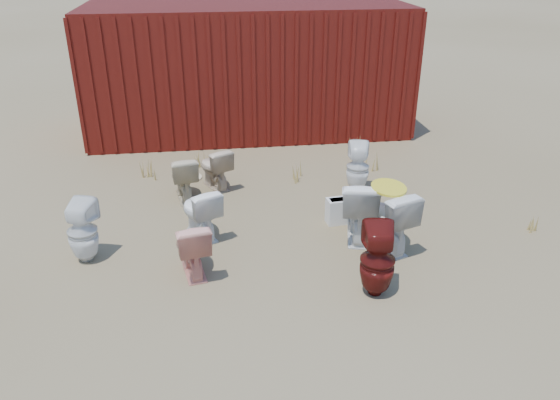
{
  "coord_description": "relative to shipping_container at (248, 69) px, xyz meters",
  "views": [
    {
      "loc": [
        -0.82,
        -5.47,
        3.5
      ],
      "look_at": [
        0.0,
        0.6,
        0.55
      ],
      "focal_mm": 35.0,
      "sensor_mm": 36.0,
      "label": 1
    }
  ],
  "objects": [
    {
      "name": "ground",
      "position": [
        0.0,
        -5.2,
        -1.2
      ],
      "size": [
        100.0,
        100.0,
        0.0
      ],
      "primitive_type": "plane",
      "color": "brown",
      "rests_on": "ground"
    },
    {
      "name": "shipping_container",
      "position": [
        0.0,
        0.0,
        0.0
      ],
      "size": [
        6.0,
        2.4,
        2.4
      ],
      "primitive_type": "cube",
      "color": "#440F0B",
      "rests_on": "ground"
    },
    {
      "name": "toilet_front_pink",
      "position": [
        -1.1,
        -5.24,
        -0.86
      ],
      "size": [
        0.5,
        0.73,
        0.68
      ],
      "primitive_type": "imported",
      "rotation": [
        0.0,
        0.0,
        3.32
      ],
      "color": "#E99886",
      "rests_on": "ground"
    },
    {
      "name": "toilet_front_c",
      "position": [
        -1.0,
        -4.39,
        -0.86
      ],
      "size": [
        0.63,
        0.77,
        0.69
      ],
      "primitive_type": "imported",
      "rotation": [
        0.0,
        0.0,
        3.56
      ],
      "color": "white",
      "rests_on": "ground"
    },
    {
      "name": "toilet_front_maroon",
      "position": [
        0.86,
        -5.93,
        -0.79
      ],
      "size": [
        0.44,
        0.44,
        0.83
      ],
      "primitive_type": "imported",
      "rotation": [
        0.0,
        0.0,
        2.95
      ],
      "color": "#5B120F",
      "rests_on": "ground"
    },
    {
      "name": "toilet_front_e",
      "position": [
        1.0,
        -4.68,
        -0.79
      ],
      "size": [
        0.64,
        0.9,
        0.83
      ],
      "primitive_type": "imported",
      "rotation": [
        0.0,
        0.0,
        2.91
      ],
      "color": "white",
      "rests_on": "ground"
    },
    {
      "name": "toilet_back_a",
      "position": [
        -2.37,
        -4.8,
        -0.81
      ],
      "size": [
        0.44,
        0.44,
        0.78
      ],
      "primitive_type": "imported",
      "rotation": [
        0.0,
        0.0,
        2.85
      ],
      "color": "white",
      "rests_on": "ground"
    },
    {
      "name": "toilet_back_beige_left",
      "position": [
        -0.78,
        -2.87,
        -0.88
      ],
      "size": [
        0.61,
        0.73,
        0.65
      ],
      "primitive_type": "imported",
      "rotation": [
        0.0,
        0.0,
        3.6
      ],
      "color": "#C9B093",
      "rests_on": "ground"
    },
    {
      "name": "toilet_back_beige_right",
      "position": [
        -1.24,
        -3.22,
        -0.86
      ],
      "size": [
        0.49,
        0.72,
        0.68
      ],
      "primitive_type": "imported",
      "rotation": [
        0.0,
        0.0,
        3.32
      ],
      "color": "#C1B18D",
      "rests_on": "ground"
    },
    {
      "name": "toilet_back_yellowlid",
      "position": [
        1.25,
        -5.0,
        -0.79
      ],
      "size": [
        0.69,
        0.9,
        0.81
      ],
      "primitive_type": "imported",
      "rotation": [
        0.0,
        0.0,
        3.48
      ],
      "color": "silver",
      "rests_on": "ground"
    },
    {
      "name": "toilet_back_e",
      "position": [
        1.36,
        -3.28,
        -0.82
      ],
      "size": [
        0.41,
        0.42,
        0.76
      ],
      "primitive_type": "imported",
      "rotation": [
        0.0,
        0.0,
        2.91
      ],
      "color": "white",
      "rests_on": "ground"
    },
    {
      "name": "yellow_lid",
      "position": [
        1.25,
        -5.0,
        -0.37
      ],
      "size": [
        0.41,
        0.52,
        0.02
      ],
      "primitive_type": "ellipsoid",
      "color": "yellow",
      "rests_on": "toilet_back_yellowlid"
    },
    {
      "name": "loose_tank",
      "position": [
        0.93,
        -4.26,
        -1.02
      ],
      "size": [
        0.52,
        0.25,
        0.35
      ],
      "primitive_type": "cube",
      "rotation": [
        0.0,
        0.0,
        0.11
      ],
      "color": "silver",
      "rests_on": "ground"
    },
    {
      "name": "loose_lid_near",
      "position": [
        -1.0,
        -3.8,
        -1.19
      ],
      "size": [
        0.48,
        0.56,
        0.02
      ],
      "primitive_type": "ellipsoid",
      "rotation": [
        0.0,
        0.0,
        0.21
      ],
      "color": "beige",
      "rests_on": "ground"
    },
    {
      "name": "loose_lid_far",
      "position": [
        -1.19,
        -2.42,
        -1.19
      ],
      "size": [
        0.57,
        0.59,
        0.02
      ],
      "primitive_type": "ellipsoid",
      "rotation": [
        0.0,
        0.0,
        0.67
      ],
      "color": "beige",
      "rests_on": "ground"
    },
    {
      "name": "weed_clump_a",
      "position": [
        -1.87,
        -2.35,
        -1.05
      ],
      "size": [
        0.36,
        0.36,
        0.3
      ],
      "primitive_type": "cone",
      "color": "#A18740",
      "rests_on": "ground"
    },
    {
      "name": "weed_clump_b",
      "position": [
        0.6,
        -2.77,
        -1.07
      ],
      "size": [
        0.32,
        0.32,
        0.27
      ],
      "primitive_type": "cone",
      "color": "#A18740",
      "rests_on": "ground"
    },
    {
      "name": "weed_clump_c",
      "position": [
        1.74,
        -2.51,
        -1.03
      ],
      "size": [
        0.36,
        0.36,
        0.35
      ],
      "primitive_type": "cone",
      "color": "#A18740",
      "rests_on": "ground"
    },
    {
      "name": "weed_clump_d",
      "position": [
        -0.96,
        -2.03,
        -1.08
      ],
      "size": [
        0.3,
        0.3,
        0.24
      ],
      "primitive_type": "cone",
      "color": "#A18740",
      "rests_on": "ground"
    },
    {
      "name": "weed_clump_e",
      "position": [
        1.75,
        -1.7,
        -1.07
      ],
      "size": [
        0.34,
        0.34,
        0.27
      ],
      "primitive_type": "cone",
      "color": "#A18740",
      "rests_on": "ground"
    },
    {
      "name": "weed_clump_f",
      "position": [
        3.23,
        -4.91,
        -1.09
      ],
      "size": [
        0.28,
        0.28,
        0.21
      ],
      "primitive_type": "cone",
      "color": "#A18740",
      "rests_on": "ground"
    }
  ]
}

